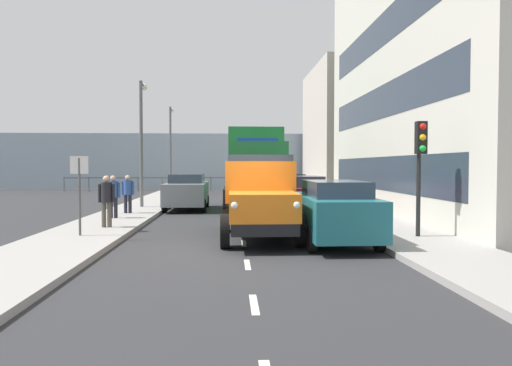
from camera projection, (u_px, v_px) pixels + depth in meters
name	position (u px, v px, depth m)	size (l,w,h in m)	color
ground_plane	(239.00, 213.00, 21.95)	(80.00, 80.00, 0.00)	#2D2D30
sidewalk_left	(341.00, 211.00, 22.19)	(2.58, 38.44, 0.15)	#9E9993
sidewalk_right	(133.00, 212.00, 21.70)	(2.58, 38.44, 0.15)	#9E9993
road_centreline_markings	(239.00, 213.00, 21.61)	(0.12, 34.40, 0.01)	silver
building_terrace	(470.00, 67.00, 20.77)	(7.78, 18.33, 12.69)	beige
building_far_block	(363.00, 131.00, 37.56)	(7.77, 10.73, 9.61)	beige
sea_horizon	(234.00, 161.00, 44.03)	(80.00, 0.80, 5.00)	#8C9EAD
seawall_railing	(235.00, 180.00, 40.49)	(28.08, 0.08, 1.20)	#4C5156
truck_vintage_orange	(260.00, 199.00, 13.80)	(2.17, 5.64, 2.43)	black
lorry_cargo_green	(254.00, 167.00, 23.53)	(2.58, 8.20, 3.87)	#1E7033
car_teal_kerbside_near	(334.00, 211.00, 13.28)	(1.86, 4.59, 1.72)	#1E6670
car_maroon_kerbside_1	(301.00, 197.00, 19.37)	(1.87, 4.01, 1.72)	maroon
car_white_kerbside_2	(287.00, 190.00, 24.30)	(1.87, 4.45, 1.72)	white
car_grey_oppositeside_0	(187.00, 191.00, 23.39)	(1.97, 4.55, 1.72)	slate
pedestrian_couple_b	(106.00, 197.00, 15.58)	(0.53, 0.34, 1.66)	#4C473D
pedestrian_couple_a	(113.00, 193.00, 18.31)	(0.53, 0.34, 1.61)	black
pedestrian_with_bag	(128.00, 191.00, 20.22)	(0.53, 0.34, 1.58)	black
traffic_light_near	(420.00, 153.00, 13.44)	(0.28, 0.41, 3.20)	black
lamp_post_promenade	(142.00, 131.00, 23.43)	(0.32, 1.14, 6.04)	#59595B
lamp_post_far	(171.00, 141.00, 35.55)	(0.32, 1.14, 6.27)	#59595B
street_sign	(79.00, 181.00, 13.71)	(0.50, 0.07, 2.25)	#4C4C4C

